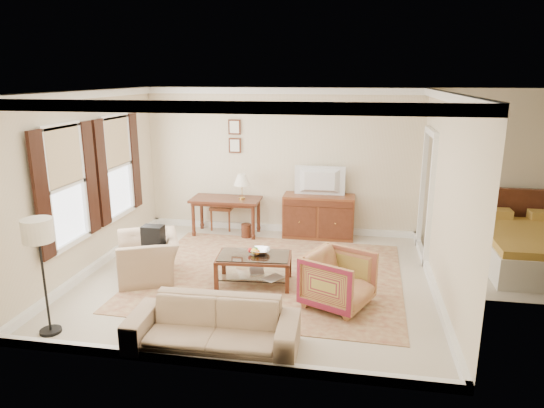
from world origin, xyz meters
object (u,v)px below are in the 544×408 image
(tv, at_px, (320,172))
(club_armchair, at_px, (148,250))
(sideboard, at_px, (319,216))
(writing_desk, at_px, (226,204))
(sofa, at_px, (213,318))
(striped_armchair, at_px, (338,277))
(coffee_table, at_px, (254,262))

(tv, xyz_separation_m, club_armchair, (-2.49, -2.45, -0.86))
(sideboard, relative_size, tv, 1.48)
(writing_desk, relative_size, club_armchair, 1.30)
(writing_desk, relative_size, sideboard, 0.99)
(sofa, bearing_deg, writing_desk, 101.57)
(striped_armchair, bearing_deg, club_armchair, 105.90)
(striped_armchair, relative_size, club_armchair, 0.81)
(coffee_table, bearing_deg, sofa, -92.79)
(sideboard, relative_size, sofa, 0.69)
(sideboard, height_order, club_armchair, club_armchair)
(coffee_table, xyz_separation_m, striped_armchair, (1.30, -0.51, 0.06))
(tv, relative_size, coffee_table, 0.80)
(tv, bearing_deg, writing_desk, 3.93)
(writing_desk, xyz_separation_m, sofa, (0.96, -4.15, -0.25))
(coffee_table, bearing_deg, writing_desk, 114.79)
(tv, height_order, club_armchair, tv)
(sideboard, xyz_separation_m, club_armchair, (-2.49, -2.47, 0.04))
(sideboard, distance_m, coffee_table, 2.55)
(club_armchair, bearing_deg, sofa, 16.00)
(tv, relative_size, club_armchair, 0.88)
(writing_desk, distance_m, tv, 1.97)
(writing_desk, height_order, coffee_table, writing_desk)
(writing_desk, relative_size, striped_armchair, 1.61)
(coffee_table, bearing_deg, club_armchair, -178.70)
(coffee_table, distance_m, striped_armchair, 1.40)
(sofa, bearing_deg, club_armchair, 129.73)
(sideboard, distance_m, club_armchair, 3.50)
(sideboard, relative_size, club_armchair, 1.31)
(tv, xyz_separation_m, striped_armchair, (0.51, -2.92, -0.89))
(writing_desk, xyz_separation_m, tv, (1.84, 0.13, 0.68))
(club_armchair, xyz_separation_m, sofa, (1.61, -1.84, -0.07))
(tv, bearing_deg, club_armchair, 44.50)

